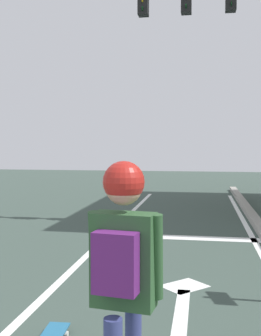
% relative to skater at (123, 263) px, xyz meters
% --- Properties ---
extents(lane_line_center, '(0.12, 20.00, 0.01)m').
position_rel_skater_xyz_m(lane_line_center, '(-1.46, 3.46, -1.18)').
color(lane_line_center, white).
rests_on(lane_line_center, ground).
extents(stop_bar, '(3.12, 0.40, 0.01)m').
position_rel_skater_xyz_m(stop_bar, '(0.10, 6.06, -1.18)').
color(stop_bar, white).
rests_on(stop_bar, ground).
extents(lane_arrow_stem, '(0.16, 1.40, 0.01)m').
position_rel_skater_xyz_m(lane_arrow_stem, '(0.26, 2.26, -1.18)').
color(lane_arrow_stem, white).
rests_on(lane_arrow_stem, ground).
extents(lane_arrow_head, '(0.71, 0.71, 0.01)m').
position_rel_skater_xyz_m(lane_arrow_head, '(0.26, 3.11, -1.18)').
color(lane_arrow_head, white).
rests_on(lane_arrow_head, ground).
extents(skater, '(0.47, 0.63, 1.72)m').
position_rel_skater_xyz_m(skater, '(0.00, 0.00, 0.00)').
color(skater, navy).
rests_on(skater, skateboard).
extents(traffic_signal_mast, '(4.12, 0.34, 5.97)m').
position_rel_skater_xyz_m(traffic_signal_mast, '(0.99, 7.56, 3.13)').
color(traffic_signal_mast, '#535B5E').
rests_on(traffic_signal_mast, ground).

